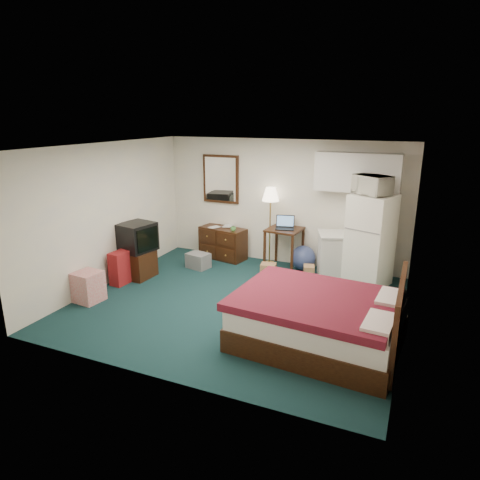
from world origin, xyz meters
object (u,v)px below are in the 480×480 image
at_px(kitchen_counter, 339,256).
at_px(tv_stand, 138,264).
at_px(floor_lamp, 270,226).
at_px(desk, 284,248).
at_px(fridge, 370,240).
at_px(suitcase, 120,268).
at_px(bed, 318,321).
at_px(dresser, 223,243).

distance_m(kitchen_counter, tv_stand, 3.77).
distance_m(floor_lamp, kitchen_counter, 1.53).
relative_size(desk, fridge, 0.49).
bearing_deg(suitcase, kitchen_counter, 32.20).
bearing_deg(suitcase, tv_stand, 82.66).
relative_size(tv_stand, suitcase, 0.92).
bearing_deg(bed, kitchen_counter, 99.25).
height_order(kitchen_counter, fridge, fridge).
bearing_deg(kitchen_counter, tv_stand, -176.20).
distance_m(dresser, suitcase, 2.30).
bearing_deg(desk, kitchen_counter, -0.76).
relative_size(desk, kitchen_counter, 0.98).
xyz_separation_m(dresser, kitchen_counter, (2.48, -0.17, 0.08)).
height_order(bed, suitcase, bed).
bearing_deg(fridge, floor_lamp, -170.48).
distance_m(dresser, bed, 3.82).
xyz_separation_m(dresser, floor_lamp, (1.02, 0.07, 0.45)).
relative_size(dresser, tv_stand, 1.77).
height_order(floor_lamp, tv_stand, floor_lamp).
bearing_deg(suitcase, desk, 43.60).
relative_size(dresser, suitcase, 1.62).
bearing_deg(dresser, floor_lamp, 15.15).
bearing_deg(dresser, tv_stand, -110.09).
bearing_deg(floor_lamp, fridge, -10.25).
distance_m(desk, kitchen_counter, 1.12).
height_order(dresser, desk, desk).
distance_m(floor_lamp, bed, 3.28).
xyz_separation_m(desk, fridge, (1.65, -0.24, 0.42)).
bearing_deg(desk, dresser, -176.96).
bearing_deg(suitcase, dresser, 66.61).
bearing_deg(floor_lamp, desk, -19.20).
xyz_separation_m(floor_lamp, tv_stand, (-2.01, -1.70, -0.53)).
distance_m(floor_lamp, tv_stand, 2.69).
xyz_separation_m(desk, kitchen_counter, (1.12, -0.12, 0.01)).
relative_size(desk, tv_stand, 1.46).
bearing_deg(fridge, bed, -77.94).
bearing_deg(desk, fridge, -3.16).
distance_m(bed, suitcase, 3.82).
bearing_deg(suitcase, floor_lamp, 49.60).
relative_size(dresser, kitchen_counter, 1.19).
height_order(desk, bed, desk).
relative_size(kitchen_counter, suitcase, 1.37).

